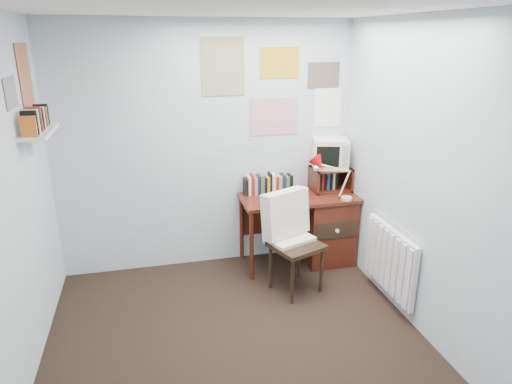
# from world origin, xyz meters

# --- Properties ---
(ground) EXTENTS (3.50, 3.50, 0.00)m
(ground) POSITION_xyz_m (0.00, 0.00, 0.00)
(ground) COLOR black
(ground) RESTS_ON ground
(back_wall) EXTENTS (3.00, 0.02, 2.50)m
(back_wall) POSITION_xyz_m (0.00, 1.75, 1.25)
(back_wall) COLOR silver
(back_wall) RESTS_ON ground
(right_wall) EXTENTS (0.02, 3.50, 2.50)m
(right_wall) POSITION_xyz_m (1.50, 0.00, 1.25)
(right_wall) COLOR silver
(right_wall) RESTS_ON ground
(ceiling) EXTENTS (3.00, 3.50, 0.02)m
(ceiling) POSITION_xyz_m (0.00, 0.00, 2.50)
(ceiling) COLOR white
(ceiling) RESTS_ON back_wall
(desk) EXTENTS (1.20, 0.55, 0.76)m
(desk) POSITION_xyz_m (1.17, 1.48, 0.41)
(desk) COLOR #531E13
(desk) RESTS_ON ground
(desk_chair) EXTENTS (0.61, 0.60, 0.93)m
(desk_chair) POSITION_xyz_m (0.70, 0.94, 0.47)
(desk_chair) COLOR black
(desk_chair) RESTS_ON ground
(desk_lamp) EXTENTS (0.30, 0.27, 0.40)m
(desk_lamp) POSITION_xyz_m (1.33, 1.26, 0.96)
(desk_lamp) COLOR red
(desk_lamp) RESTS_ON desk
(tv_riser) EXTENTS (0.40, 0.30, 0.25)m
(tv_riser) POSITION_xyz_m (1.29, 1.59, 0.89)
(tv_riser) COLOR #531E13
(tv_riser) RESTS_ON desk
(crt_tv) EXTENTS (0.43, 0.41, 0.34)m
(crt_tv) POSITION_xyz_m (1.28, 1.61, 1.18)
(crt_tv) COLOR #ECE3C5
(crt_tv) RESTS_ON tv_riser
(book_row) EXTENTS (0.60, 0.14, 0.22)m
(book_row) POSITION_xyz_m (0.66, 1.66, 0.87)
(book_row) COLOR #531E13
(book_row) RESTS_ON desk
(radiator) EXTENTS (0.09, 0.80, 0.60)m
(radiator) POSITION_xyz_m (1.46, 0.55, 0.42)
(radiator) COLOR white
(radiator) RESTS_ON right_wall
(wall_shelf) EXTENTS (0.20, 0.62, 0.24)m
(wall_shelf) POSITION_xyz_m (-1.40, 1.10, 1.62)
(wall_shelf) COLOR white
(wall_shelf) RESTS_ON left_wall
(posters_back) EXTENTS (1.20, 0.01, 0.90)m
(posters_back) POSITION_xyz_m (0.70, 1.74, 1.85)
(posters_back) COLOR white
(posters_back) RESTS_ON back_wall
(posters_left) EXTENTS (0.01, 0.70, 0.60)m
(posters_left) POSITION_xyz_m (-1.49, 1.10, 2.00)
(posters_left) COLOR white
(posters_left) RESTS_ON left_wall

